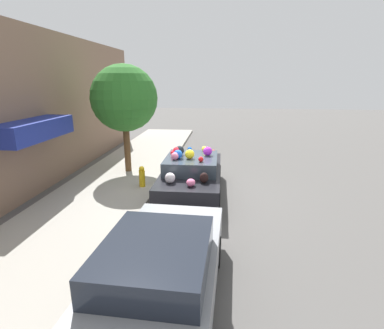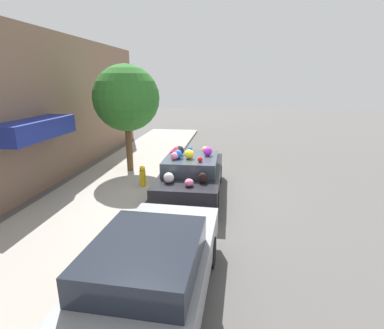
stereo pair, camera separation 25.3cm
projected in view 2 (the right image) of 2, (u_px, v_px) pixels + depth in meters
ground_plane at (188, 194)px, 9.69m from camera, size 60.00×60.00×0.00m
sidewalk_curb at (108, 188)px, 10.02m from camera, size 24.00×3.20×0.12m
building_facade at (36, 112)px, 9.57m from camera, size 18.00×1.20×5.19m
street_tree at (126, 98)px, 11.06m from camera, size 2.45×2.45×4.01m
fire_hydrant at (143, 176)px, 9.98m from camera, size 0.20×0.20×0.70m
art_car at (192, 173)px, 9.46m from camera, size 4.18×1.84×1.58m
parked_car_plain at (149, 274)px, 4.59m from camera, size 4.37×1.89×1.33m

